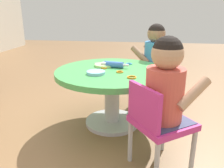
# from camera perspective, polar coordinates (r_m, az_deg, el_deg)

# --- Properties ---
(ground_plane) EXTENTS (10.00, 10.00, 0.00)m
(ground_plane) POSITION_cam_1_polar(r_m,az_deg,el_deg) (1.95, -0.00, -9.76)
(ground_plane) COLOR olive
(craft_table) EXTENTS (0.89, 0.89, 0.46)m
(craft_table) POSITION_cam_1_polar(r_m,az_deg,el_deg) (1.81, -0.00, 0.17)
(craft_table) COLOR silver
(craft_table) RESTS_ON ground
(child_chair_left) EXTENTS (0.42, 0.42, 0.54)m
(child_chair_left) POSITION_cam_1_polar(r_m,az_deg,el_deg) (1.33, 11.30, -9.44)
(child_chair_left) COLOR #B7B7BC
(child_chair_left) RESTS_ON ground
(seated_child_left) EXTENTS (0.42, 0.44, 0.51)m
(seated_child_left) POSITION_cam_1_polar(r_m,az_deg,el_deg) (1.27, 13.34, 0.10)
(seated_child_left) COLOR #3F4772
(seated_child_left) RESTS_ON ground
(child_chair_right) EXTENTS (0.42, 0.42, 0.54)m
(child_chair_right) POSITION_cam_1_polar(r_m,az_deg,el_deg) (2.29, 11.21, 2.42)
(child_chair_right) COLOR #B7B7BC
(child_chair_right) RESTS_ON ground
(seated_child_right) EXTENTS (0.42, 0.44, 0.51)m
(seated_child_right) POSITION_cam_1_polar(r_m,az_deg,el_deg) (2.26, 10.70, 8.14)
(seated_child_right) COLOR #3F4772
(seated_child_right) RESTS_ON ground
(rolling_pin) EXTENTS (0.07, 0.23, 0.05)m
(rolling_pin) POSITION_cam_1_polar(r_m,az_deg,el_deg) (1.85, 0.69, 4.88)
(rolling_pin) COLOR #3F72CC
(rolling_pin) RESTS_ON craft_table
(craft_scissors) EXTENTS (0.13, 0.14, 0.01)m
(craft_scissors) POSITION_cam_1_polar(r_m,az_deg,el_deg) (2.03, -2.14, 5.44)
(craft_scissors) COLOR silver
(craft_scissors) RESTS_ON craft_table
(playdough_blob_0) EXTENTS (0.16, 0.16, 0.02)m
(playdough_blob_0) POSITION_cam_1_polar(r_m,az_deg,el_deg) (1.89, -2.03, 4.71)
(playdough_blob_0) COLOR #B2E58C
(playdough_blob_0) RESTS_ON craft_table
(playdough_blob_1) EXTENTS (0.14, 0.14, 0.02)m
(playdough_blob_1) POSITION_cam_1_polar(r_m,az_deg,el_deg) (1.67, -4.04, 2.88)
(playdough_blob_1) COLOR #8CCCF2
(playdough_blob_1) RESTS_ON craft_table
(cookie_cutter_0) EXTENTS (0.05, 0.05, 0.01)m
(cookie_cutter_0) POSITION_cam_1_polar(r_m,az_deg,el_deg) (1.83, -2.01, 4.07)
(cookie_cutter_0) COLOR orange
(cookie_cutter_0) RESTS_ON craft_table
(cookie_cutter_1) EXTENTS (0.07, 0.07, 0.01)m
(cookie_cutter_1) POSITION_cam_1_polar(r_m,az_deg,el_deg) (1.58, 4.97, 1.71)
(cookie_cutter_1) COLOR orange
(cookie_cutter_1) RESTS_ON craft_table
(cookie_cutter_2) EXTENTS (0.05, 0.05, 0.01)m
(cookie_cutter_2) POSITION_cam_1_polar(r_m,az_deg,el_deg) (1.71, 1.97, 3.08)
(cookie_cutter_2) COLOR orange
(cookie_cutter_2) RESTS_ON craft_table
(cookie_cutter_3) EXTENTS (0.05, 0.05, 0.01)m
(cookie_cutter_3) POSITION_cam_1_polar(r_m,az_deg,el_deg) (1.97, 4.25, 5.09)
(cookie_cutter_3) COLOR #3F99D8
(cookie_cutter_3) RESTS_ON craft_table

